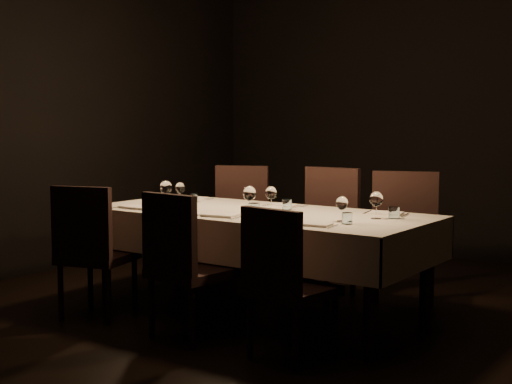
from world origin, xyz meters
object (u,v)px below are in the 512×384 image
Objects in this scene: chair_far_left at (238,218)px; chair_far_right at (403,235)px; chair_near_left at (91,246)px; dining_table at (256,221)px; chair_near_right at (283,277)px; chair_far_center at (324,226)px; chair_near_center at (183,260)px.

chair_far_right reaches higher than chair_far_left.
chair_near_left is 1.63m from chair_far_left.
dining_table is 2.76× the size of chair_near_right.
dining_table is 2.49× the size of chair_far_left.
chair_near_left is 1.86m from chair_far_center.
chair_near_left is 0.93× the size of chair_far_right.
dining_table is at bearing -67.82° from chair_far_left.
dining_table is at bearing -155.87° from chair_far_right.
chair_near_center is 0.93× the size of chair_far_center.
chair_far_right is at bearing -153.87° from chair_near_left.
chair_far_right reaches higher than dining_table.
chair_far_center is at bearing -24.22° from chair_far_left.
chair_near_left is 1.61m from chair_near_right.
chair_near_right is at bearing -172.59° from chair_near_center.
chair_far_center reaches higher than chair_far_left.
chair_far_center is (0.98, 1.58, 0.03)m from chair_near_left.
chair_far_left is at bearing -37.55° from chair_near_right.
chair_far_left is 1.61m from chair_far_right.
chair_near_right is 1.51m from chair_far_right.
chair_near_center is at bearing -91.60° from dining_table.
chair_near_left is at bearing -114.01° from chair_far_left.
dining_table is at bearing -86.12° from chair_near_center.
chair_far_right is at bearing -84.13° from chair_near_right.
chair_far_center is at bearing 157.29° from chair_far_right.
chair_far_center reaches higher than chair_far_right.
chair_far_center reaches higher than chair_near_right.
chair_near_center reaches higher than dining_table.
dining_table is 1.18m from chair_far_left.
dining_table is 2.63× the size of chair_near_left.
chair_far_center is (-0.63, 1.55, 0.06)m from chair_near_right.
chair_far_right is at bearing -2.43° from chair_far_center.
chair_near_left reaches higher than dining_table.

